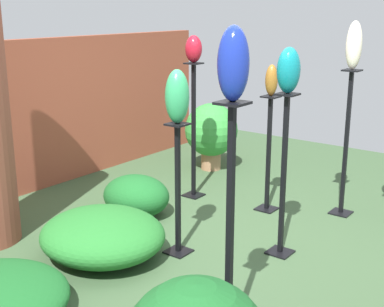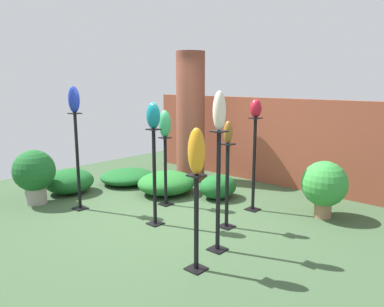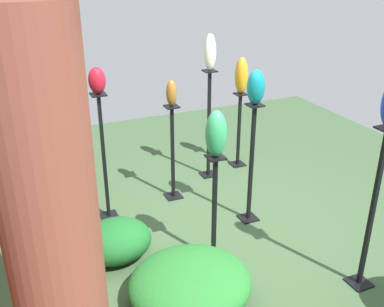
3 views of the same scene
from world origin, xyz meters
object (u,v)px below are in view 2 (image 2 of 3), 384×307
Objects in this scene: pedestal_ruby at (254,168)px; art_vase_amber at (197,151)px; pedestal_bronze at (227,190)px; art_vase_teal at (153,116)px; brick_pillar at (191,117)px; art_vase_ruby at (256,108)px; pedestal_amber at (196,227)px; potted_plant_front_left at (34,173)px; pedestal_cobalt at (78,165)px; potted_plant_front_right at (324,185)px; pedestal_jade at (166,174)px; art_vase_ivory at (219,111)px; art_vase_bronze at (228,132)px; art_vase_cobalt at (74,100)px; pedestal_ivory at (218,197)px; art_vase_jade at (165,124)px; pedestal_teal at (155,181)px.

art_vase_amber is (0.63, -2.06, 0.63)m from pedestal_ruby.
art_vase_teal is (-0.83, -0.60, 1.02)m from pedestal_bronze.
art_vase_ruby is (2.07, -0.77, 0.31)m from brick_pillar.
pedestal_amber reaches higher than potted_plant_front_left.
pedestal_cobalt is 3.81m from potted_plant_front_right.
art_vase_ivory is (1.71, -0.76, 1.18)m from pedestal_jade.
pedestal_jade is 2.49m from potted_plant_front_right.
art_vase_bronze reaches higher than potted_plant_front_right.
brick_pillar is at bearing 74.80° from potted_plant_front_left.
pedestal_bronze is 2.70m from art_vase_cobalt.
pedestal_ivory reaches higher than pedestal_bronze.
potted_plant_front_left is (-2.88, -2.19, -0.16)m from pedestal_ruby.
art_vase_amber is at bearing 2.24° from potted_plant_front_left.
art_vase_cobalt reaches higher than pedestal_amber.
art_vase_jade reaches higher than potted_plant_front_left.
art_vase_bronze reaches higher than potted_plant_front_left.
art_vase_ruby is at bearing 106.92° from art_vase_amber.
pedestal_cobalt is at bearing -128.55° from art_vase_jade.
art_vase_ruby is at bearing 37.30° from potted_plant_front_left.
pedestal_amber is 0.83m from art_vase_amber.
pedestal_teal is 2.53m from potted_plant_front_right.
potted_plant_front_left is at bearing -145.52° from potted_plant_front_right.
pedestal_cobalt reaches higher than pedestal_jade.
art_vase_cobalt is at bearing -156.03° from art_vase_bronze.
pedestal_teal is 1.90m from art_vase_ruby.
art_vase_bronze is at bearing -4.33° from art_vase_jade.
art_vase_amber is (1.84, -1.30, 0.80)m from pedestal_jade.
art_vase_teal is 1.47m from art_vase_amber.
art_vase_ruby is at bearing 64.45° from art_vase_teal.
art_vase_jade is 0.50× the size of potted_plant_front_right.
pedestal_amber is at bearing -35.13° from pedestal_jade.
pedestal_jade is at bearing 156.00° from art_vase_ivory.
art_vase_bronze is (0.00, -0.00, 0.80)m from pedestal_bronze.
art_vase_ivory is 0.50× the size of potted_plant_front_left.
potted_plant_front_right is (2.18, 1.20, -0.85)m from art_vase_jade.
potted_plant_front_right is at bearing 76.68° from art_vase_ivory.
pedestal_ivory is 1.61× the size of potted_plant_front_left.
potted_plant_front_left is (-1.66, -1.43, 0.01)m from pedestal_jade.
pedestal_jade is at bearing 126.35° from pedestal_teal.
pedestal_amber is at bearing -35.13° from art_vase_jade.
potted_plant_front_right is (3.04, 2.29, -1.25)m from art_vase_cobalt.
art_vase_jade reaches higher than pedestal_amber.
potted_plant_front_right is (0.33, 2.50, -0.81)m from art_vase_amber.
pedestal_amber is 2.94× the size of art_vase_teal.
pedestal_ruby is (-0.50, 1.52, 0.01)m from pedestal_ivory.
art_vase_teal is at bearing 15.35° from art_vase_cobalt.
potted_plant_front_left is at bearing -161.50° from art_vase_teal.
pedestal_bronze is 0.77× the size of pedestal_cobalt.
art_vase_bronze is at bearing -81.56° from pedestal_ruby.
pedestal_ivory is 5.21× the size of art_vase_ruby.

